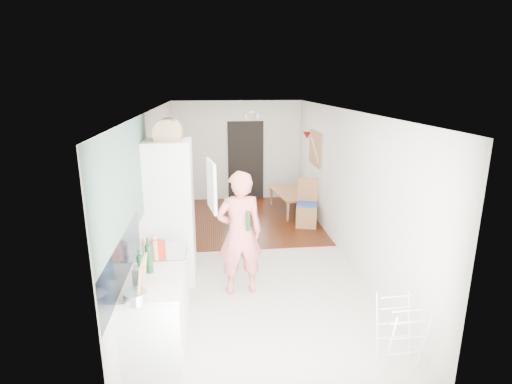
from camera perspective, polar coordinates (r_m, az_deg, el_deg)
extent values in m
cube|color=beige|center=(7.12, -0.64, -8.91)|extent=(3.20, 7.00, 0.01)
cube|color=#502B12|center=(8.83, -1.83, -3.94)|extent=(3.20, 3.30, 0.01)
cube|color=slate|center=(4.68, -17.90, 1.27)|extent=(0.02, 3.00, 1.30)
cube|color=black|center=(4.40, -18.46, -9.37)|extent=(0.02, 1.90, 0.50)
cube|color=black|center=(10.15, -1.48, 4.45)|extent=(0.90, 0.04, 2.00)
cube|color=white|center=(4.69, -14.11, -17.40)|extent=(0.60, 0.90, 0.86)
cube|color=silver|center=(4.46, -14.50, -12.42)|extent=(0.62, 0.92, 0.06)
cube|color=white|center=(5.32, -13.06, -12.96)|extent=(0.60, 0.60, 0.88)
cube|color=silver|center=(5.12, -13.38, -8.42)|extent=(0.60, 0.60, 0.04)
cube|color=white|center=(6.00, -12.08, -2.96)|extent=(0.66, 0.66, 2.15)
cube|color=white|center=(5.55, -6.37, 0.89)|extent=(0.14, 0.56, 0.70)
cube|color=white|center=(5.85, -9.32, 1.53)|extent=(0.02, 0.52, 0.66)
cube|color=tan|center=(8.75, 8.48, 6.17)|extent=(0.03, 0.90, 0.70)
cube|color=olive|center=(8.75, 8.39, 6.17)|extent=(0.00, 0.94, 0.74)
cone|color=maroon|center=(9.34, 7.29, 8.03)|extent=(0.18, 0.18, 0.16)
imported|color=#ED766C|center=(5.54, -2.37, -4.39)|extent=(0.83, 0.60, 2.12)
imported|color=olive|center=(9.33, 5.32, -1.63)|extent=(0.81, 1.25, 0.41)
cube|color=gray|center=(8.17, -2.53, -1.54)|extent=(0.44, 0.44, 0.17)
cylinder|color=red|center=(4.99, -14.27, -7.89)|extent=(0.30, 0.30, 0.16)
cylinder|color=silver|center=(4.06, -16.83, -14.15)|extent=(0.27, 0.27, 0.11)
cylinder|color=#174220|center=(5.40, -1.13, -4.17)|extent=(0.06, 0.06, 0.27)
cylinder|color=#174220|center=(4.55, -15.02, -9.19)|extent=(0.09, 0.09, 0.32)
cylinder|color=#174220|center=(4.47, -16.23, -10.19)|extent=(0.07, 0.07, 0.26)
cylinder|color=silver|center=(4.27, -16.65, -11.79)|extent=(0.09, 0.09, 0.22)
cylinder|color=tan|center=(4.90, -15.58, -8.13)|extent=(0.07, 0.07, 0.21)
cylinder|color=tan|center=(4.87, -14.23, -8.00)|extent=(0.07, 0.07, 0.23)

